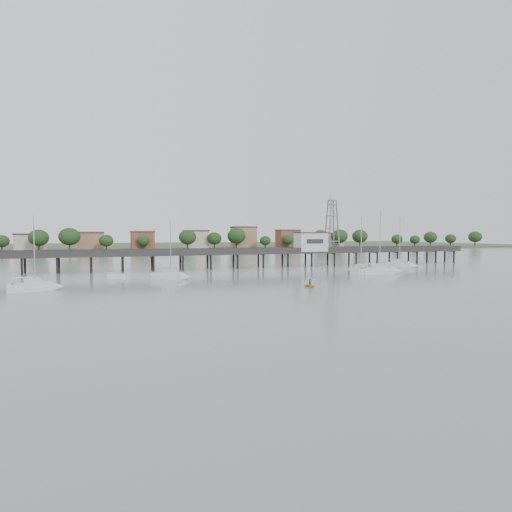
% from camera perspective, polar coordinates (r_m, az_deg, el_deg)
% --- Properties ---
extents(ground_plane, '(500.00, 500.00, 0.00)m').
position_cam_1_polar(ground_plane, '(54.04, 12.22, -6.50)').
color(ground_plane, gray).
rests_on(ground_plane, ground).
extents(pier, '(150.00, 5.00, 5.50)m').
position_cam_1_polar(pier, '(109.13, -4.50, 0.33)').
color(pier, '#2D2823').
rests_on(pier, ground).
extents(pier_building, '(8.40, 5.40, 5.30)m').
position_cam_1_polar(pier_building, '(117.96, 7.32, 1.91)').
color(pier_building, silver).
rests_on(pier_building, ground).
extents(lattice_tower, '(3.20, 3.20, 15.50)m').
position_cam_1_polar(lattice_tower, '(121.03, 10.09, 4.02)').
color(lattice_tower, slate).
rests_on(lattice_tower, ground).
extents(sailboat_a, '(7.60, 3.96, 12.16)m').
position_cam_1_polar(sailboat_a, '(74.30, -26.82, -3.67)').
color(sailboat_a, silver).
rests_on(sailboat_a, ground).
extents(sailboat_b, '(7.23, 4.97, 11.77)m').
position_cam_1_polar(sailboat_b, '(84.28, -10.86, -2.64)').
color(sailboat_b, silver).
rests_on(sailboat_b, ground).
extents(sailboat_d, '(9.33, 4.69, 14.75)m').
position_cam_1_polar(sailboat_d, '(98.51, 16.72, -1.91)').
color(sailboat_d, silver).
rests_on(sailboat_d, ground).
extents(sailboat_e, '(8.03, 7.18, 13.82)m').
position_cam_1_polar(sailboat_e, '(118.34, 19.02, -1.14)').
color(sailboat_e, silver).
rests_on(sailboat_e, ground).
extents(sailboat_c, '(7.58, 6.62, 12.98)m').
position_cam_1_polar(sailboat_c, '(98.79, 13.97, -1.86)').
color(sailboat_c, silver).
rests_on(sailboat_c, ground).
extents(white_tender, '(3.56, 1.67, 1.35)m').
position_cam_1_polar(white_tender, '(88.82, -18.25, -2.60)').
color(white_tender, silver).
rests_on(white_tender, ground).
extents(yellow_dinghy, '(1.91, 0.59, 2.66)m').
position_cam_1_polar(yellow_dinghy, '(71.69, 7.18, -4.12)').
color(yellow_dinghy, gold).
rests_on(yellow_dinghy, ground).
extents(dinghy_occupant, '(0.52, 1.14, 0.26)m').
position_cam_1_polar(dinghy_occupant, '(71.69, 7.18, -4.12)').
color(dinghy_occupant, black).
rests_on(dinghy_occupant, ground).
extents(mooring_buoys, '(76.04, 25.15, 0.39)m').
position_cam_1_polar(mooring_buoys, '(84.27, 1.90, -2.98)').
color(mooring_buoys, beige).
rests_on(mooring_buoys, ground).
extents(far_shore, '(500.00, 170.00, 10.40)m').
position_cam_1_polar(far_shore, '(286.44, -13.71, 1.33)').
color(far_shore, '#475133').
rests_on(far_shore, ground).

